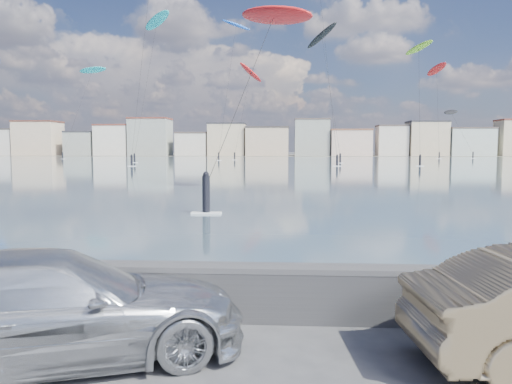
% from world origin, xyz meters
% --- Properties ---
extents(bay_water, '(500.00, 177.00, 0.00)m').
position_xyz_m(bay_water, '(0.00, 91.50, 0.01)').
color(bay_water, '#314053').
rests_on(bay_water, ground).
extents(far_shore_strip, '(500.00, 60.00, 0.00)m').
position_xyz_m(far_shore_strip, '(0.00, 200.00, 0.01)').
color(far_shore_strip, '#4C473D').
rests_on(far_shore_strip, ground).
extents(seawall, '(400.00, 0.36, 1.08)m').
position_xyz_m(seawall, '(0.00, 2.70, 0.58)').
color(seawall, '#28282B').
rests_on(seawall, ground).
extents(far_buildings, '(240.79, 13.26, 14.60)m').
position_xyz_m(far_buildings, '(1.31, 186.00, 6.03)').
color(far_buildings, beige).
rests_on(far_buildings, ground).
extents(car_silver, '(5.96, 4.09, 1.60)m').
position_xyz_m(car_silver, '(-1.73, 0.87, 0.80)').
color(car_silver, '#BABCC0').
rests_on(car_silver, ground).
extents(kitesurfer_0, '(8.42, 14.06, 15.62)m').
position_xyz_m(kitesurfer_0, '(51.96, 152.48, 13.91)').
color(kitesurfer_0, black).
rests_on(kitesurfer_0, ground).
extents(kitesurfer_2, '(5.04, 12.74, 27.89)m').
position_xyz_m(kitesurfer_2, '(44.91, 144.70, 25.58)').
color(kitesurfer_2, red).
rests_on(kitesurfer_2, ground).
extents(kitesurfer_4, '(10.50, 18.87, 27.52)m').
position_xyz_m(kitesurfer_4, '(-56.75, 142.40, 26.01)').
color(kitesurfer_4, '#19BFBF').
rests_on(kitesurfer_4, ground).
extents(kitesurfer_5, '(7.93, 11.33, 29.39)m').
position_xyz_m(kitesurfer_5, '(8.84, 102.72, 26.36)').
color(kitesurfer_5, black).
rests_on(kitesurfer_5, ground).
extents(kitesurfer_6, '(6.97, 18.20, 14.10)m').
position_xyz_m(kitesurfer_6, '(0.60, 30.62, 12.36)').
color(kitesurfer_6, red).
rests_on(kitesurfer_6, ground).
extents(kitesurfer_7, '(8.50, 19.00, 34.64)m').
position_xyz_m(kitesurfer_7, '(-28.46, 109.84, 31.84)').
color(kitesurfer_7, '#19BFBF').
rests_on(kitesurfer_7, ground).
extents(kitesurfer_10, '(8.26, 16.65, 37.42)m').
position_xyz_m(kitesurfer_10, '(-12.17, 128.64, 34.87)').
color(kitesurfer_10, blue).
rests_on(kitesurfer_10, ground).
extents(kitesurfer_11, '(7.56, 14.66, 25.93)m').
position_xyz_m(kitesurfer_11, '(-8.34, 129.55, 22.88)').
color(kitesurfer_11, red).
rests_on(kitesurfer_11, ground).
extents(kitesurfer_15, '(6.23, 18.91, 23.37)m').
position_xyz_m(kitesurfer_15, '(26.73, 93.51, 21.79)').
color(kitesurfer_15, '#8CD826').
rests_on(kitesurfer_15, ground).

